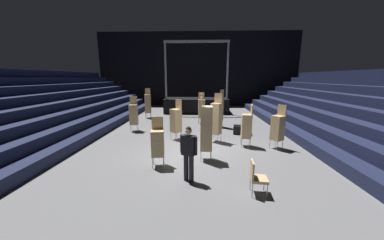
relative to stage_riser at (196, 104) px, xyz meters
name	(u,v)px	position (x,y,z in m)	size (l,w,h in m)	color
ground_plane	(192,154)	(0.00, -10.23, -0.80)	(22.00, 30.00, 0.10)	slate
arena_end_wall	(197,70)	(0.00, 4.77, 3.25)	(22.00, 0.30, 8.00)	black
bleacher_bank_left	(24,106)	(-8.00, -9.23, 1.05)	(6.00, 24.00, 3.60)	#191E38
bleacher_bank_right	(374,108)	(8.00, -9.23, 1.05)	(6.00, 24.00, 3.60)	#191E38
stage_riser	(196,104)	(0.00, 0.00, 0.00)	(5.70, 2.53, 6.11)	black
man_with_tie	(189,151)	(0.00, -12.64, 0.24)	(0.56, 0.37, 1.74)	black
chair_stack_front_left	(278,127)	(3.78, -9.56, 0.24)	(0.61, 0.61, 1.96)	#B2B5BA
chair_stack_front_right	(247,126)	(2.47, -9.31, 0.24)	(0.48, 0.48, 1.96)	#B2B5BA
chair_stack_mid_left	(216,118)	(1.13, -8.68, 0.45)	(0.60, 0.60, 2.39)	#B2B5BA
chair_stack_mid_right	(206,128)	(0.57, -10.97, 0.53)	(0.44, 0.44, 2.56)	#B2B5BA
chair_stack_mid_centre	(158,142)	(-1.15, -11.62, 0.16)	(0.50, 0.50, 1.79)	#B2B5BA
chair_stack_rear_left	(219,109)	(1.54, -5.57, 0.45)	(0.61, 0.61, 2.39)	#B2B5BA
chair_stack_rear_right	(201,108)	(0.43, -4.63, 0.32)	(0.47, 0.47, 2.14)	#B2B5BA
chair_stack_rear_centre	(134,114)	(-3.58, -6.82, 0.28)	(0.49, 0.49, 2.05)	#B2B5BA
chair_stack_aisle_left	(176,120)	(-0.88, -8.41, 0.28)	(0.62, 0.62, 2.05)	#B2B5BA
chair_stack_aisle_right	(148,103)	(-3.76, -2.79, 0.41)	(0.49, 0.49, 2.31)	#B2B5BA
equipment_road_case	(242,130)	(2.69, -7.20, -0.52)	(0.90, 0.60, 0.46)	black
loose_chair_near_man	(256,176)	(1.87, -13.27, -0.21)	(0.48, 0.48, 0.95)	#B2B5BA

